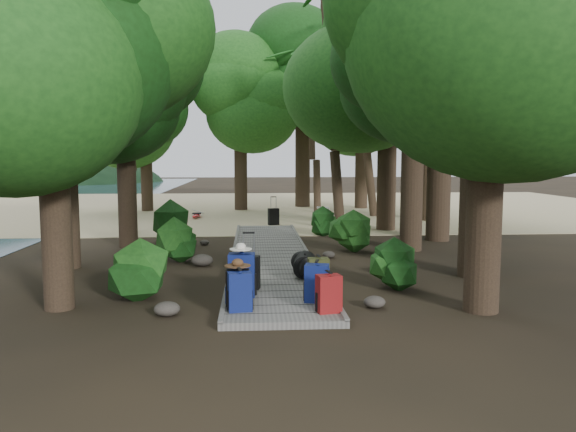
{
  "coord_description": "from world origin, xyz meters",
  "views": [
    {
      "loc": [
        -0.47,
        -13.22,
        2.6
      ],
      "look_at": [
        0.51,
        1.95,
        1.0
      ],
      "focal_mm": 35.0,
      "sensor_mm": 36.0,
      "label": 1
    }
  ],
  "objects_px": {
    "backpack_left_b": "(238,285)",
    "backpack_right_d": "(318,270)",
    "sun_lounger": "(326,214)",
    "backpack_right_b": "(317,281)",
    "suitcase_on_boardwalk": "(249,272)",
    "backpack_right_c": "(320,280)",
    "kayak": "(197,215)",
    "backpack_left_a": "(240,290)",
    "duffel_right_black": "(305,265)",
    "duffel_right_khaki": "(315,273)",
    "lone_suitcase_on_sand": "(274,217)",
    "backpack_right_a": "(329,292)",
    "backpack_left_c": "(242,273)"
  },
  "relations": [
    {
      "from": "duffel_right_black",
      "to": "suitcase_on_boardwalk",
      "type": "xyz_separation_m",
      "value": [
        -1.17,
        -1.09,
        0.08
      ]
    },
    {
      "from": "suitcase_on_boardwalk",
      "to": "duffel_right_black",
      "type": "bearing_deg",
      "value": 53.66
    },
    {
      "from": "backpack_left_a",
      "to": "kayak",
      "type": "bearing_deg",
      "value": 89.65
    },
    {
      "from": "lone_suitcase_on_sand",
      "to": "sun_lounger",
      "type": "height_order",
      "value": "lone_suitcase_on_sand"
    },
    {
      "from": "kayak",
      "to": "suitcase_on_boardwalk",
      "type": "bearing_deg",
      "value": -76.79
    },
    {
      "from": "backpack_right_a",
      "to": "sun_lounger",
      "type": "height_order",
      "value": "backpack_right_a"
    },
    {
      "from": "backpack_left_a",
      "to": "backpack_right_d",
      "type": "relative_size",
      "value": 1.16
    },
    {
      "from": "backpack_left_b",
      "to": "backpack_right_c",
      "type": "xyz_separation_m",
      "value": [
        1.45,
        0.58,
        -0.05
      ]
    },
    {
      "from": "backpack_left_a",
      "to": "duffel_right_black",
      "type": "height_order",
      "value": "backpack_left_a"
    },
    {
      "from": "suitcase_on_boardwalk",
      "to": "sun_lounger",
      "type": "bearing_deg",
      "value": 86.62
    },
    {
      "from": "backpack_right_c",
      "to": "sun_lounger",
      "type": "height_order",
      "value": "backpack_right_c"
    },
    {
      "from": "backpack_left_a",
      "to": "backpack_right_a",
      "type": "height_order",
      "value": "backpack_left_a"
    },
    {
      "from": "kayak",
      "to": "duffel_right_black",
      "type": "bearing_deg",
      "value": -70.88
    },
    {
      "from": "sun_lounger",
      "to": "backpack_left_a",
      "type": "bearing_deg",
      "value": -85.67
    },
    {
      "from": "sun_lounger",
      "to": "backpack_left_b",
      "type": "bearing_deg",
      "value": -86.17
    },
    {
      "from": "backpack_right_d",
      "to": "duffel_right_khaki",
      "type": "bearing_deg",
      "value": 92.09
    },
    {
      "from": "backpack_right_d",
      "to": "duffel_right_black",
      "type": "bearing_deg",
      "value": 98.66
    },
    {
      "from": "backpack_right_c",
      "to": "kayak",
      "type": "height_order",
      "value": "backpack_right_c"
    },
    {
      "from": "backpack_left_b",
      "to": "backpack_left_c",
      "type": "relative_size",
      "value": 0.79
    },
    {
      "from": "suitcase_on_boardwalk",
      "to": "kayak",
      "type": "distance_m",
      "value": 13.76
    },
    {
      "from": "backpack_left_b",
      "to": "backpack_right_b",
      "type": "height_order",
      "value": "backpack_right_b"
    },
    {
      "from": "lone_suitcase_on_sand",
      "to": "sun_lounger",
      "type": "relative_size",
      "value": 0.39
    },
    {
      "from": "backpack_right_b",
      "to": "backpack_right_c",
      "type": "distance_m",
      "value": 0.45
    },
    {
      "from": "lone_suitcase_on_sand",
      "to": "kayak",
      "type": "relative_size",
      "value": 0.23
    },
    {
      "from": "backpack_right_a",
      "to": "backpack_right_c",
      "type": "xyz_separation_m",
      "value": [
        -0.01,
        1.1,
        -0.05
      ]
    },
    {
      "from": "duffel_right_khaki",
      "to": "sun_lounger",
      "type": "relative_size",
      "value": 0.33
    },
    {
      "from": "duffel_right_black",
      "to": "lone_suitcase_on_sand",
      "type": "distance_m",
      "value": 9.78
    },
    {
      "from": "backpack_left_a",
      "to": "lone_suitcase_on_sand",
      "type": "xyz_separation_m",
      "value": [
        1.03,
        12.38,
        -0.13
      ]
    },
    {
      "from": "backpack_right_c",
      "to": "duffel_right_khaki",
      "type": "distance_m",
      "value": 1.1
    },
    {
      "from": "backpack_left_c",
      "to": "backpack_left_a",
      "type": "bearing_deg",
      "value": -88.1
    },
    {
      "from": "backpack_left_b",
      "to": "suitcase_on_boardwalk",
      "type": "distance_m",
      "value": 1.2
    },
    {
      "from": "backpack_left_b",
      "to": "backpack_right_d",
      "type": "height_order",
      "value": "backpack_left_b"
    },
    {
      "from": "lone_suitcase_on_sand",
      "to": "kayak",
      "type": "distance_m",
      "value": 4.18
    },
    {
      "from": "backpack_right_d",
      "to": "lone_suitcase_on_sand",
      "type": "height_order",
      "value": "backpack_right_d"
    },
    {
      "from": "backpack_left_b",
      "to": "duffel_right_black",
      "type": "height_order",
      "value": "backpack_left_b"
    },
    {
      "from": "backpack_right_b",
      "to": "duffel_right_khaki",
      "type": "relative_size",
      "value": 1.36
    },
    {
      "from": "backpack_left_c",
      "to": "kayak",
      "type": "distance_m",
      "value": 14.31
    },
    {
      "from": "backpack_right_b",
      "to": "suitcase_on_boardwalk",
      "type": "distance_m",
      "value": 1.56
    },
    {
      "from": "lone_suitcase_on_sand",
      "to": "backpack_left_b",
      "type": "bearing_deg",
      "value": -109.59
    },
    {
      "from": "backpack_right_d",
      "to": "sun_lounger",
      "type": "height_order",
      "value": "backpack_right_d"
    },
    {
      "from": "backpack_left_a",
      "to": "sun_lounger",
      "type": "height_order",
      "value": "backpack_left_a"
    },
    {
      "from": "backpack_left_a",
      "to": "backpack_right_c",
      "type": "distance_m",
      "value": 1.69
    },
    {
      "from": "backpack_right_c",
      "to": "kayak",
      "type": "relative_size",
      "value": 0.2
    },
    {
      "from": "backpack_left_c",
      "to": "sun_lounger",
      "type": "bearing_deg",
      "value": 78.63
    },
    {
      "from": "backpack_left_b",
      "to": "suitcase_on_boardwalk",
      "type": "xyz_separation_m",
      "value": [
        0.18,
        1.18,
        -0.02
      ]
    },
    {
      "from": "backpack_right_b",
      "to": "kayak",
      "type": "height_order",
      "value": "backpack_right_b"
    },
    {
      "from": "backpack_right_d",
      "to": "kayak",
      "type": "distance_m",
      "value": 13.89
    },
    {
      "from": "backpack_left_a",
      "to": "duffel_right_black",
      "type": "relative_size",
      "value": 0.93
    },
    {
      "from": "backpack_right_b",
      "to": "duffel_right_black",
      "type": "bearing_deg",
      "value": 103.07
    },
    {
      "from": "backpack_right_d",
      "to": "backpack_right_c",
      "type": "bearing_deg",
      "value": -96.79
    }
  ]
}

